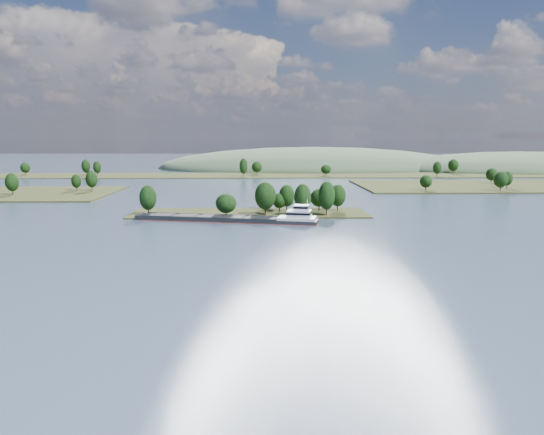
{
  "coord_description": "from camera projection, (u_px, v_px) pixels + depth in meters",
  "views": [
    {
      "loc": [
        4.71,
        -44.14,
        32.8
      ],
      "look_at": [
        8.6,
        130.0,
        6.0
      ],
      "focal_mm": 35.0,
      "sensor_mm": 36.0,
      "label": 1
    }
  ],
  "objects": [
    {
      "name": "hill_west",
      "position": [
        314.0,
        168.0,
        543.88
      ],
      "size": [
        320.0,
        160.0,
        44.0
      ],
      "primitive_type": "ellipsoid",
      "color": "#435B3E",
      "rests_on": "ground"
    },
    {
      "name": "tree_island",
      "position": [
        265.0,
        204.0,
        224.13
      ],
      "size": [
        100.0,
        32.9,
        15.14
      ],
      "color": "#2C3316",
      "rests_on": "ground"
    },
    {
      "name": "hill_east",
      "position": [
        521.0,
        170.0,
        518.65
      ],
      "size": [
        260.0,
        140.0,
        36.0
      ],
      "primitive_type": "ellipsoid",
      "color": "#435B3E",
      "rests_on": "ground"
    },
    {
      "name": "cargo_barge",
      "position": [
        238.0,
        218.0,
        205.41
      ],
      "size": [
        72.39,
        23.84,
        9.77
      ],
      "color": "black",
      "rests_on": "ground"
    },
    {
      "name": "ground",
      "position": [
        245.0,
        241.0,
        167.08
      ],
      "size": [
        1800.0,
        1800.0,
        0.0
      ],
      "primitive_type": "plane",
      "color": "#3E506B",
      "rests_on": "ground"
    },
    {
      "name": "back_shoreline",
      "position": [
        263.0,
        175.0,
        443.54
      ],
      "size": [
        900.0,
        60.0,
        16.03
      ],
      "color": "#2C3316",
      "rests_on": "ground"
    }
  ]
}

